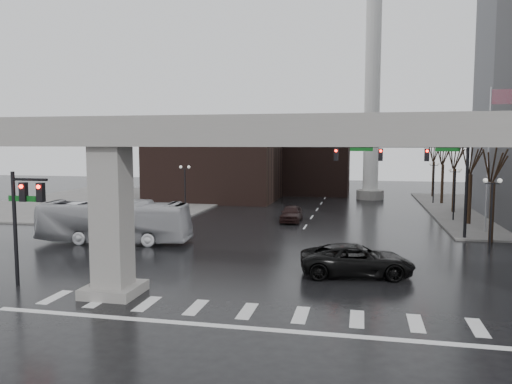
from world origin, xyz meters
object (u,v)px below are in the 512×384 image
Objects in this scene: signal_mast_arm at (416,164)px; city_bus at (114,222)px; far_car at (291,213)px; pickup_truck at (357,260)px.

city_bus is (-22.22, -6.90, -4.23)m from signal_mast_arm.
far_car is at bearing -47.04° from city_bus.
signal_mast_arm reaches higher than city_bus.
city_bus is at bearing 63.91° from pickup_truck.
signal_mast_arm is at bearing -77.71° from city_bus.
far_car is (-6.34, 18.57, -0.09)m from pickup_truck.
signal_mast_arm is 2.61× the size of far_car.
pickup_truck is at bearing -108.77° from signal_mast_arm.
signal_mast_arm is at bearing -27.14° from pickup_truck.
far_car is at bearing 10.47° from pickup_truck.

